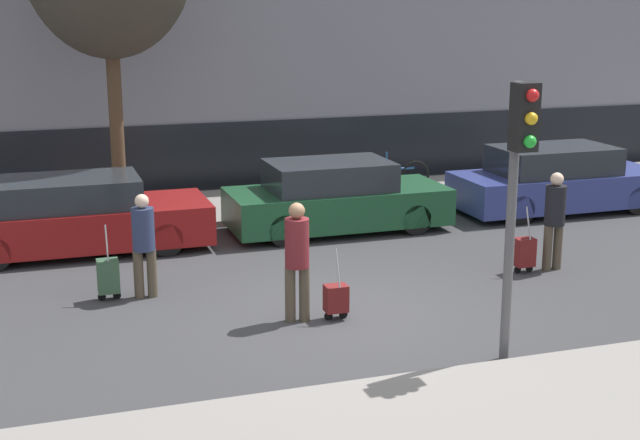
% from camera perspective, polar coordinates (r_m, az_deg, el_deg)
% --- Properties ---
extents(ground_plane, '(80.00, 80.00, 0.00)m').
position_cam_1_polar(ground_plane, '(12.97, 1.11, -6.01)').
color(ground_plane, '#38383A').
extents(sidewalk_near, '(28.00, 2.50, 0.12)m').
position_cam_1_polar(sidewalk_near, '(9.77, 8.62, -12.74)').
color(sidewalk_near, gray).
rests_on(sidewalk_near, ground_plane).
extents(sidewalk_far, '(28.00, 3.00, 0.12)m').
position_cam_1_polar(sidewalk_far, '(19.43, -5.77, 0.87)').
color(sidewalk_far, gray).
rests_on(sidewalk_far, ground_plane).
extents(parked_car_0, '(4.66, 1.78, 1.36)m').
position_cam_1_polar(parked_car_0, '(16.52, -15.40, 0.19)').
color(parked_car_0, maroon).
rests_on(parked_car_0, ground_plane).
extents(parked_car_1, '(4.27, 1.76, 1.39)m').
position_cam_1_polar(parked_car_1, '(17.40, 0.98, 1.40)').
color(parked_car_1, '#194728').
rests_on(parked_car_1, ground_plane).
extents(parked_car_2, '(4.54, 1.79, 1.41)m').
position_cam_1_polar(parked_car_2, '(19.71, 14.95, 2.44)').
color(parked_car_2, navy).
rests_on(parked_car_2, ground_plane).
extents(pedestrian_left, '(0.35, 0.34, 1.61)m').
position_cam_1_polar(pedestrian_left, '(13.67, -11.22, -1.24)').
color(pedestrian_left, '#4C4233').
rests_on(pedestrian_left, ground_plane).
extents(trolley_left, '(0.34, 0.29, 1.18)m').
position_cam_1_polar(trolley_left, '(13.80, -13.40, -3.52)').
color(trolley_left, '#335138').
rests_on(trolley_left, ground_plane).
extents(pedestrian_center, '(0.35, 0.34, 1.71)m').
position_cam_1_polar(pedestrian_center, '(12.39, -1.48, -2.23)').
color(pedestrian_center, '#4C4233').
rests_on(pedestrian_center, ground_plane).
extents(trolley_center, '(0.34, 0.29, 1.05)m').
position_cam_1_polar(trolley_center, '(12.65, 1.03, -5.04)').
color(trolley_center, maroon).
rests_on(trolley_center, ground_plane).
extents(pedestrian_right, '(0.35, 0.34, 1.66)m').
position_cam_1_polar(pedestrian_right, '(15.30, 14.79, 0.30)').
color(pedestrian_right, '#4C4233').
rests_on(pedestrian_right, ground_plane).
extents(trolley_right, '(0.34, 0.29, 1.13)m').
position_cam_1_polar(trolley_right, '(15.14, 12.95, -2.03)').
color(trolley_right, maroon).
rests_on(trolley_right, ground_plane).
extents(traffic_light, '(0.28, 0.47, 3.49)m').
position_cam_1_polar(traffic_light, '(10.83, 12.60, 3.38)').
color(traffic_light, '#515154').
rests_on(traffic_light, ground_plane).
extents(parked_bicycle, '(1.77, 0.06, 0.96)m').
position_cam_1_polar(parked_bicycle, '(20.40, 4.75, 2.76)').
color(parked_bicycle, black).
rests_on(parked_bicycle, sidewalk_far).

